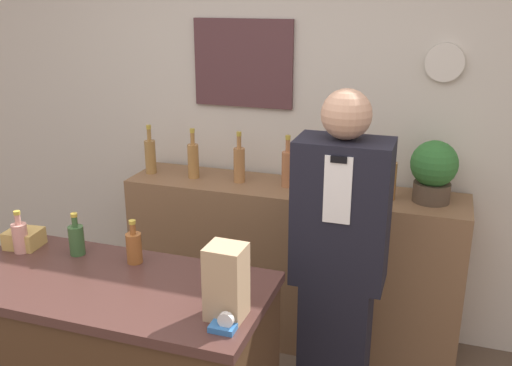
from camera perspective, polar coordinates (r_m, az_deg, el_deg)
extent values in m
cube|color=beige|center=(3.52, 2.65, 6.75)|extent=(5.20, 0.06, 2.70)
cube|color=#4D2E31|center=(3.50, -1.31, 11.87)|extent=(0.62, 0.02, 0.52)
cylinder|color=beige|center=(3.28, 18.35, 11.37)|extent=(0.21, 0.03, 0.21)
cube|color=brown|center=(3.52, 3.48, -8.08)|extent=(1.99, 0.42, 0.99)
cube|color=#422722|center=(2.40, -14.52, -9.89)|extent=(1.30, 0.60, 0.04)
cube|color=black|center=(2.96, 7.84, -16.24)|extent=(0.32, 0.26, 0.78)
cube|color=black|center=(2.61, 8.55, -2.93)|extent=(0.43, 0.26, 0.68)
cube|color=white|center=(2.44, 8.15, -0.73)|extent=(0.12, 0.01, 0.30)
cube|color=black|center=(2.39, 8.29, 2.33)|extent=(0.07, 0.01, 0.03)
sphere|color=tan|center=(2.48, 9.04, 6.80)|extent=(0.22, 0.22, 0.22)
cylinder|color=#4C3D2D|center=(3.22, 17.13, -0.87)|extent=(0.20, 0.20, 0.11)
sphere|color=#2D6B2D|center=(3.18, 17.40, 1.85)|extent=(0.25, 0.25, 0.25)
cube|color=tan|center=(2.02, -2.99, -9.86)|extent=(0.14, 0.13, 0.27)
cube|color=#2D66A8|center=(2.01, -3.35, -14.26)|extent=(0.09, 0.06, 0.02)
cylinder|color=silver|center=(1.98, -3.04, -13.52)|extent=(0.06, 0.02, 0.06)
cube|color=tan|center=(2.79, -22.17, -5.15)|extent=(0.16, 0.14, 0.08)
cylinder|color=tan|center=(2.73, -22.50, -5.10)|extent=(0.07, 0.07, 0.13)
cylinder|color=tan|center=(2.70, -22.73, -3.37)|extent=(0.03, 0.03, 0.05)
cylinder|color=#B29933|center=(2.69, -22.81, -2.76)|extent=(0.03, 0.03, 0.02)
cylinder|color=#33562D|center=(2.62, -17.50, -5.49)|extent=(0.07, 0.07, 0.13)
cylinder|color=#33562D|center=(2.59, -17.69, -3.70)|extent=(0.03, 0.03, 0.05)
cylinder|color=#B29933|center=(2.58, -17.76, -3.06)|extent=(0.03, 0.03, 0.02)
cylinder|color=brown|center=(2.49, -12.09, -6.39)|extent=(0.07, 0.07, 0.13)
cylinder|color=brown|center=(2.45, -12.23, -4.51)|extent=(0.03, 0.03, 0.05)
cylinder|color=#B29933|center=(2.44, -12.28, -3.84)|extent=(0.03, 0.03, 0.02)
cylinder|color=olive|center=(3.61, -10.51, 2.59)|extent=(0.07, 0.07, 0.21)
cylinder|color=olive|center=(3.58, -10.65, 4.76)|extent=(0.03, 0.03, 0.07)
cylinder|color=#B29933|center=(3.57, -10.69, 5.53)|extent=(0.03, 0.03, 0.02)
cylinder|color=#A2713A|center=(3.48, -6.29, 2.18)|extent=(0.07, 0.07, 0.21)
cylinder|color=#A2713A|center=(3.45, -6.37, 4.44)|extent=(0.03, 0.03, 0.07)
cylinder|color=#B29933|center=(3.43, -6.40, 5.23)|extent=(0.03, 0.03, 0.02)
cylinder|color=#A36E3E|center=(3.38, -1.69, 1.80)|extent=(0.07, 0.07, 0.21)
cylinder|color=#A36E3E|center=(3.35, -1.71, 4.11)|extent=(0.03, 0.03, 0.07)
cylinder|color=#B29933|center=(3.33, -1.72, 4.93)|extent=(0.03, 0.03, 0.02)
cylinder|color=#A5663F|center=(3.31, 3.16, 1.38)|extent=(0.07, 0.07, 0.21)
cylinder|color=#A5663F|center=(3.27, 3.20, 3.74)|extent=(0.03, 0.03, 0.07)
cylinder|color=#B29933|center=(3.26, 3.22, 4.58)|extent=(0.03, 0.03, 0.02)
cylinder|color=olive|center=(3.25, 8.18, 0.92)|extent=(0.07, 0.07, 0.21)
cylinder|color=olive|center=(3.21, 8.30, 3.32)|extent=(0.03, 0.03, 0.07)
cylinder|color=#B29933|center=(3.20, 8.34, 4.16)|extent=(0.03, 0.03, 0.02)
cylinder|color=#A46C34|center=(3.18, 13.25, 0.21)|extent=(0.07, 0.07, 0.21)
cylinder|color=#A46C34|center=(3.14, 13.44, 2.65)|extent=(0.03, 0.03, 0.07)
cylinder|color=#B29933|center=(3.13, 13.51, 3.51)|extent=(0.03, 0.03, 0.02)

